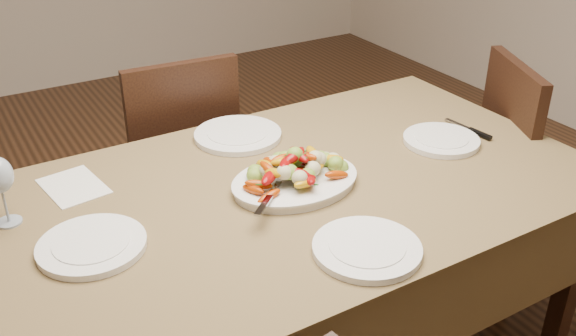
% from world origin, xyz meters
% --- Properties ---
extents(floor, '(6.00, 6.00, 0.00)m').
position_xyz_m(floor, '(0.00, 0.00, 0.00)').
color(floor, '#382011').
rests_on(floor, ground).
extents(dining_table, '(1.85, 1.05, 0.76)m').
position_xyz_m(dining_table, '(-0.07, -0.23, 0.38)').
color(dining_table, brown).
rests_on(dining_table, ground).
extents(chair_far, '(0.45, 0.45, 0.95)m').
position_xyz_m(chair_far, '(-0.12, 0.61, 0.47)').
color(chair_far, black).
rests_on(chair_far, ground).
extents(chair_right, '(0.56, 0.56, 0.95)m').
position_xyz_m(chair_right, '(1.05, -0.27, 0.47)').
color(chair_right, black).
rests_on(chair_right, ground).
extents(serving_platter, '(0.37, 0.28, 0.02)m').
position_xyz_m(serving_platter, '(-0.06, -0.24, 0.77)').
color(serving_platter, white).
rests_on(serving_platter, dining_table).
extents(roasted_vegetables, '(0.31, 0.21, 0.09)m').
position_xyz_m(roasted_vegetables, '(-0.06, -0.24, 0.83)').
color(roasted_vegetables, maroon).
rests_on(roasted_vegetables, serving_platter).
extents(serving_spoon, '(0.24, 0.24, 0.03)m').
position_xyz_m(serving_spoon, '(-0.12, -0.28, 0.81)').
color(serving_spoon, '#9EA0A8').
rests_on(serving_spoon, serving_platter).
extents(plate_left, '(0.27, 0.27, 0.02)m').
position_xyz_m(plate_left, '(-0.65, -0.24, 0.77)').
color(plate_left, white).
rests_on(plate_left, dining_table).
extents(plate_right, '(0.25, 0.25, 0.02)m').
position_xyz_m(plate_right, '(0.51, -0.24, 0.77)').
color(plate_right, white).
rests_on(plate_right, dining_table).
extents(plate_far, '(0.29, 0.29, 0.02)m').
position_xyz_m(plate_far, '(-0.05, 0.14, 0.77)').
color(plate_far, white).
rests_on(plate_far, dining_table).
extents(plate_near, '(0.27, 0.27, 0.02)m').
position_xyz_m(plate_near, '(-0.07, -0.60, 0.77)').
color(plate_near, white).
rests_on(plate_near, dining_table).
extents(wine_glass, '(0.08, 0.08, 0.20)m').
position_xyz_m(wine_glass, '(-0.80, -0.02, 0.86)').
color(wine_glass, '#8C99A5').
rests_on(wine_glass, dining_table).
extents(menu_card, '(0.18, 0.23, 0.00)m').
position_xyz_m(menu_card, '(-0.61, 0.09, 0.76)').
color(menu_card, silver).
rests_on(menu_card, dining_table).
extents(table_knife, '(0.04, 0.20, 0.01)m').
position_xyz_m(table_knife, '(0.65, -0.22, 0.76)').
color(table_knife, '#9EA0A8').
rests_on(table_knife, dining_table).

